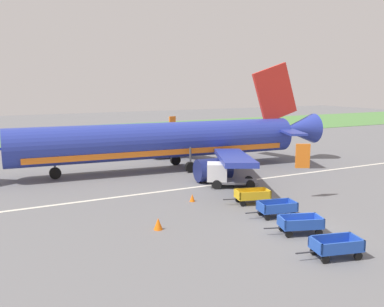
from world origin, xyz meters
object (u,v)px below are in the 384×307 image
Objects in this scene: baggage_cart_third_in_row at (277,208)px; traffic_cone_near_plane at (158,224)px; traffic_cone_mid_apron at (192,198)px; baggage_cart_fourth_in_row at (252,196)px; service_truck_beside_carts at (222,174)px; airplane at (169,141)px; baggage_cart_nearest at (336,247)px; baggage_cart_second_in_row at (300,224)px.

traffic_cone_near_plane is at bearing 170.32° from baggage_cart_third_in_row.
traffic_cone_mid_apron is (4.88, 4.68, -0.09)m from traffic_cone_near_plane.
service_truck_beside_carts is (0.84, 5.60, 0.50)m from baggage_cart_fourth_in_row.
baggage_cart_third_in_row is at bearing -61.52° from traffic_cone_mid_apron.
airplane reaches higher than baggage_cart_fourth_in_row.
airplane reaches higher than traffic_cone_mid_apron.
baggage_cart_nearest is 7.15m from baggage_cart_third_in_row.
baggage_cart_nearest is 4.84× the size of traffic_cone_near_plane.
baggage_cart_nearest and baggage_cart_second_in_row have the same top height.
baggage_cart_nearest is 1.01× the size of baggage_cart_second_in_row.
airplane is at bearing 88.92° from baggage_cart_third_in_row.
airplane is at bearing 62.94° from traffic_cone_near_plane.
baggage_cart_fourth_in_row is at bearing 79.09° from baggage_cart_second_in_row.
baggage_cart_nearest is 6.38× the size of traffic_cone_mid_apron.
airplane is 18.24m from baggage_cart_third_in_row.
service_truck_beside_carts reaches higher than traffic_cone_near_plane.
baggage_cart_fourth_in_row is at bearing 78.41° from baggage_cart_nearest.
airplane is at bearing 95.88° from service_truck_beside_carts.
traffic_cone_mid_apron is at bearing -106.87° from airplane.
traffic_cone_mid_apron is (-2.43, 9.38, -0.32)m from baggage_cart_second_in_row.
baggage_cart_second_in_row is 8.69m from traffic_cone_near_plane.
baggage_cart_third_in_row is at bearing -9.68° from traffic_cone_near_plane.
baggage_cart_nearest is 3.74m from baggage_cart_second_in_row.
baggage_cart_second_in_row is 0.99× the size of baggage_cart_fourth_in_row.
traffic_cone_near_plane is at bearing 127.87° from baggage_cart_nearest.
baggage_cart_nearest is at bearing -82.98° from traffic_cone_mid_apron.
service_truck_beside_carts is at bearing 79.49° from baggage_cart_nearest.
service_truck_beside_carts is at bearing 33.00° from traffic_cone_mid_apron.
baggage_cart_third_in_row is 9.15m from service_truck_beside_carts.
baggage_cart_nearest is at bearing -94.65° from airplane.
baggage_cart_third_in_row is 6.92m from traffic_cone_mid_apron.
baggage_cart_third_in_row is 6.39× the size of traffic_cone_mid_apron.
traffic_cone_mid_apron is (-3.73, 2.64, -0.32)m from baggage_cart_fourth_in_row.
baggage_cart_second_in_row is at bearing 77.17° from baggage_cart_nearest.
traffic_cone_mid_apron is at bearing 118.48° from baggage_cart_third_in_row.
baggage_cart_third_in_row is 8.30m from traffic_cone_near_plane.
traffic_cone_near_plane is (-8.61, -2.05, -0.23)m from baggage_cart_fourth_in_row.
baggage_cart_third_in_row is at bearing 76.27° from baggage_cart_nearest.
service_truck_beside_carts is (0.93, -9.03, -1.95)m from airplane.
traffic_cone_near_plane is at bearing 147.30° from baggage_cart_second_in_row.
airplane is 18.92m from traffic_cone_near_plane.
traffic_cone_mid_apron is at bearing 43.82° from traffic_cone_near_plane.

